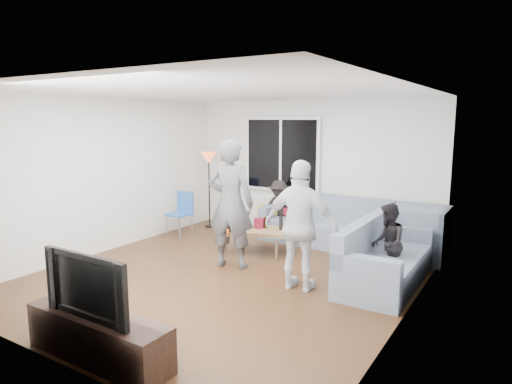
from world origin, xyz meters
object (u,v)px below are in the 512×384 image
Objects in this scene: spectator_back at (279,209)px; player_left at (231,204)px; sofa_back_section at (324,221)px; floor_lamp at (209,190)px; sofa_right_section at (387,253)px; coffee_table at (258,241)px; side_chair at (179,215)px; tv_console at (98,337)px; player_right at (301,226)px; television at (95,283)px; spectator_right at (388,244)px.

player_left is at bearing -102.39° from spectator_back.
floor_lamp is at bearing -178.74° from sofa_back_section.
sofa_right_section is 2.29m from coffee_table.
sofa_right_section is 4.09m from side_chair.
side_chair is at bearing 121.81° from tv_console.
player_right is (1.31, -0.28, -0.12)m from player_left.
spectator_back is at bearing 98.64° from television.
player_right reaches higher than coffee_table.
floor_lamp is at bearing -60.28° from player_left.
player_left reaches higher than floor_lamp.
spectator_right is 3.84m from tv_console.
side_chair is (-2.56, -1.00, 0.01)m from sofa_back_section.
television reaches higher than sofa_back_section.
sofa_right_section is at bearing -42.34° from sofa_back_section.
player_right reaches higher than sofa_right_section.
spectator_back is (-1.56, 2.22, -0.32)m from player_right.
player_left reaches higher than television.
coffee_table is 1.04× the size of television.
sofa_back_section is at bearing 1.26° from floor_lamp.
tv_console is at bearing 84.44° from player_left.
player_left is at bearing -16.12° from player_right.
player_left is at bearing 99.63° from television.
sofa_right_section is at bearing 62.97° from tv_console.
spectator_back is 4.87m from tv_console.
sofa_right_section is at bearing -17.51° from spectator_right.
tv_console is at bearing -44.41° from spectator_right.
player_left is at bearing -110.34° from sofa_back_section.
floor_lamp reaches higher than coffee_table.
player_right is at bearing -39.97° from coffee_table.
sofa_back_section is 1.33× the size of player_right.
sofa_back_section is at bearing 54.69° from coffee_table.
floor_lamp is at bearing 91.80° from side_chair.
side_chair is 4.45m from television.
tv_console is at bearing -56.38° from side_chair.
sofa_right_section is 3.83m from television.
player_right is 1.55× the size of spectator_right.
tv_console is (0.73, -4.80, -0.33)m from spectator_back.
side_chair is at bearing -24.76° from player_right.
side_chair reaches higher than tv_console.
spectator_back is (-2.46, 1.40, 0.12)m from sofa_right_section.
coffee_table is at bearing -114.91° from spectator_right.
spectator_right reaches higher than television.
sofa_right_section is 1.16× the size of player_right.
spectator_right reaches higher than side_chair.
tv_console is (0.48, -2.85, -0.76)m from player_left.
player_left is (0.04, -0.85, 0.78)m from coffee_table.
sofa_right_section is 1.02× the size of player_left.
player_right is 1.08× the size of tv_console.
player_right is 1.58× the size of spectator_back.
sofa_back_section is 4.79m from television.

